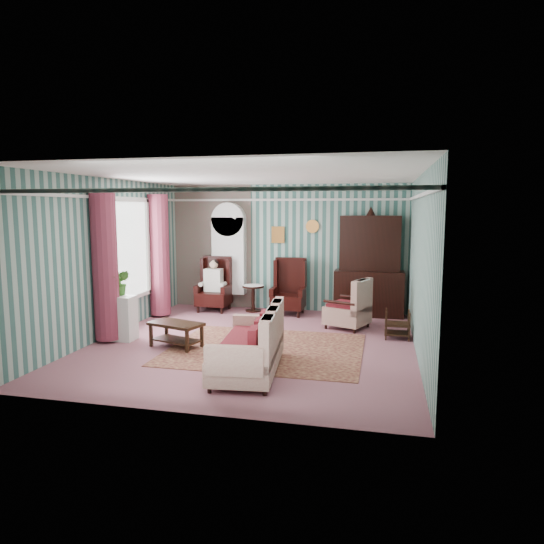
% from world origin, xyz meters
% --- Properties ---
extents(floor, '(6.00, 6.00, 0.00)m').
position_xyz_m(floor, '(0.00, 0.00, 0.00)').
color(floor, '#91545D').
rests_on(floor, ground).
extents(room_shell, '(5.53, 6.02, 2.91)m').
position_xyz_m(room_shell, '(-0.62, 0.18, 2.01)').
color(room_shell, '#325C54').
rests_on(room_shell, ground).
extents(bookcase, '(0.80, 0.28, 2.24)m').
position_xyz_m(bookcase, '(-1.35, 2.84, 1.12)').
color(bookcase, white).
rests_on(bookcase, floor).
extents(dresser_hutch, '(1.50, 0.56, 2.36)m').
position_xyz_m(dresser_hutch, '(1.90, 2.72, 1.18)').
color(dresser_hutch, black).
rests_on(dresser_hutch, floor).
extents(wingback_left, '(0.76, 0.80, 1.25)m').
position_xyz_m(wingback_left, '(-1.60, 2.45, 0.62)').
color(wingback_left, black).
rests_on(wingback_left, floor).
extents(wingback_right, '(0.76, 0.80, 1.25)m').
position_xyz_m(wingback_right, '(0.15, 2.45, 0.62)').
color(wingback_right, black).
rests_on(wingback_right, floor).
extents(seated_woman, '(0.44, 0.40, 1.18)m').
position_xyz_m(seated_woman, '(-1.60, 2.45, 0.59)').
color(seated_woman, white).
rests_on(seated_woman, floor).
extents(round_side_table, '(0.50, 0.50, 0.60)m').
position_xyz_m(round_side_table, '(-0.70, 2.60, 0.30)').
color(round_side_table, black).
rests_on(round_side_table, floor).
extents(nest_table, '(0.45, 0.38, 0.54)m').
position_xyz_m(nest_table, '(2.47, 0.90, 0.27)').
color(nest_table, black).
rests_on(nest_table, floor).
extents(plant_stand, '(0.55, 0.35, 0.80)m').
position_xyz_m(plant_stand, '(-2.40, -0.30, 0.40)').
color(plant_stand, silver).
rests_on(plant_stand, floor).
extents(rug, '(3.20, 2.60, 0.01)m').
position_xyz_m(rug, '(0.30, -0.30, 0.01)').
color(rug, '#511C1B').
rests_on(rug, floor).
extents(sofa, '(1.16, 2.01, 0.91)m').
position_xyz_m(sofa, '(0.32, -1.47, 0.46)').
color(sofa, beige).
rests_on(sofa, floor).
extents(floral_armchair, '(1.04, 1.06, 0.93)m').
position_xyz_m(floral_armchair, '(1.52, 1.50, 0.46)').
color(floral_armchair, beige).
rests_on(floral_armchair, floor).
extents(coffee_table, '(1.01, 0.73, 0.43)m').
position_xyz_m(coffee_table, '(-1.22, -0.50, 0.21)').
color(coffee_table, black).
rests_on(coffee_table, floor).
extents(potted_plant_a, '(0.41, 0.37, 0.39)m').
position_xyz_m(potted_plant_a, '(-2.49, -0.44, 0.99)').
color(potted_plant_a, '#19521B').
rests_on(potted_plant_a, plant_stand).
extents(potted_plant_b, '(0.31, 0.28, 0.45)m').
position_xyz_m(potted_plant_b, '(-2.39, -0.18, 1.02)').
color(potted_plant_b, '#234B17').
rests_on(potted_plant_b, plant_stand).
extents(potted_plant_c, '(0.32, 0.32, 0.43)m').
position_xyz_m(potted_plant_c, '(-2.43, -0.23, 1.01)').
color(potted_plant_c, '#25551A').
rests_on(potted_plant_c, plant_stand).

